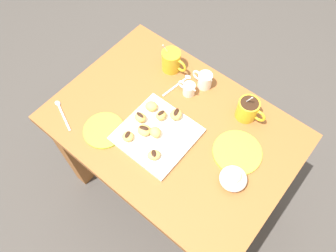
{
  "coord_description": "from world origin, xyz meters",
  "views": [
    {
      "loc": [
        0.4,
        -0.52,
        1.86
      ],
      "look_at": [
        -0.01,
        -0.02,
        0.72
      ],
      "focal_mm": 35.14,
      "sensor_mm": 36.0,
      "label": 1
    }
  ],
  "objects_px": {
    "saucer_lime_left": "(237,152)",
    "beignet_2": "(154,155)",
    "chocolate_sauce_pitcher": "(189,89)",
    "saucer_lime_right": "(104,130)",
    "dining_table": "(173,142)",
    "coffee_mug_mustard_left": "(172,61)",
    "pastry_plate_square": "(157,134)",
    "coffee_mug_mustard_right": "(248,109)",
    "beignet_5": "(176,115)",
    "beignet_3": "(155,132)",
    "beignet_4": "(140,117)",
    "beignet_1": "(144,130)",
    "cream_pitcher_white": "(205,80)",
    "beignet_6": "(152,106)",
    "beignet_0": "(128,136)",
    "beignet_7": "(161,115)",
    "ice_cream_bowl": "(233,178)"
  },
  "relations": [
    {
      "from": "saucer_lime_left",
      "to": "beignet_2",
      "type": "height_order",
      "value": "beignet_2"
    },
    {
      "from": "chocolate_sauce_pitcher",
      "to": "saucer_lime_right",
      "type": "bearing_deg",
      "value": -112.05
    },
    {
      "from": "dining_table",
      "to": "coffee_mug_mustard_left",
      "type": "xyz_separation_m",
      "value": [
        -0.19,
        0.23,
        0.19
      ]
    },
    {
      "from": "pastry_plate_square",
      "to": "coffee_mug_mustard_right",
      "type": "height_order",
      "value": "coffee_mug_mustard_right"
    },
    {
      "from": "beignet_2",
      "to": "beignet_5",
      "type": "xyz_separation_m",
      "value": [
        -0.05,
        0.19,
        0.0
      ]
    },
    {
      "from": "pastry_plate_square",
      "to": "chocolate_sauce_pitcher",
      "type": "bearing_deg",
      "value": 97.11
    },
    {
      "from": "beignet_3",
      "to": "beignet_5",
      "type": "height_order",
      "value": "beignet_3"
    },
    {
      "from": "coffee_mug_mustard_left",
      "to": "beignet_4",
      "type": "relative_size",
      "value": 2.99
    },
    {
      "from": "coffee_mug_mustard_right",
      "to": "beignet_1",
      "type": "height_order",
      "value": "coffee_mug_mustard_right"
    },
    {
      "from": "beignet_1",
      "to": "beignet_2",
      "type": "xyz_separation_m",
      "value": [
        0.1,
        -0.06,
        -0.0
      ]
    },
    {
      "from": "dining_table",
      "to": "coffee_mug_mustard_left",
      "type": "height_order",
      "value": "coffee_mug_mustard_left"
    },
    {
      "from": "coffee_mug_mustard_left",
      "to": "cream_pitcher_white",
      "type": "relative_size",
      "value": 1.42
    },
    {
      "from": "saucer_lime_left",
      "to": "beignet_6",
      "type": "height_order",
      "value": "beignet_6"
    },
    {
      "from": "coffee_mug_mustard_right",
      "to": "beignet_0",
      "type": "xyz_separation_m",
      "value": [
        -0.29,
        -0.39,
        -0.02
      ]
    },
    {
      "from": "saucer_lime_right",
      "to": "beignet_6",
      "type": "bearing_deg",
      "value": 66.85
    },
    {
      "from": "saucer_lime_left",
      "to": "beignet_7",
      "type": "height_order",
      "value": "beignet_7"
    },
    {
      "from": "ice_cream_bowl",
      "to": "beignet_2",
      "type": "height_order",
      "value": "ice_cream_bowl"
    },
    {
      "from": "coffee_mug_mustard_left",
      "to": "chocolate_sauce_pitcher",
      "type": "height_order",
      "value": "coffee_mug_mustard_left"
    },
    {
      "from": "pastry_plate_square",
      "to": "beignet_0",
      "type": "relative_size",
      "value": 5.95
    },
    {
      "from": "chocolate_sauce_pitcher",
      "to": "beignet_1",
      "type": "distance_m",
      "value": 0.27
    },
    {
      "from": "saucer_lime_right",
      "to": "beignet_5",
      "type": "relative_size",
      "value": 3.15
    },
    {
      "from": "chocolate_sauce_pitcher",
      "to": "beignet_6",
      "type": "bearing_deg",
      "value": -110.71
    },
    {
      "from": "beignet_0",
      "to": "beignet_1",
      "type": "height_order",
      "value": "beignet_1"
    },
    {
      "from": "coffee_mug_mustard_right",
      "to": "beignet_7",
      "type": "relative_size",
      "value": 2.99
    },
    {
      "from": "beignet_2",
      "to": "beignet_5",
      "type": "height_order",
      "value": "beignet_5"
    },
    {
      "from": "chocolate_sauce_pitcher",
      "to": "ice_cream_bowl",
      "type": "bearing_deg",
      "value": -30.17
    },
    {
      "from": "coffee_mug_mustard_left",
      "to": "saucer_lime_left",
      "type": "relative_size",
      "value": 0.78
    },
    {
      "from": "beignet_1",
      "to": "beignet_7",
      "type": "bearing_deg",
      "value": 84.5
    },
    {
      "from": "coffee_mug_mustard_right",
      "to": "beignet_6",
      "type": "relative_size",
      "value": 2.68
    },
    {
      "from": "saucer_lime_right",
      "to": "beignet_1",
      "type": "xyz_separation_m",
      "value": [
        0.13,
        0.09,
        0.03
      ]
    },
    {
      "from": "pastry_plate_square",
      "to": "beignet_5",
      "type": "xyz_separation_m",
      "value": [
        0.01,
        0.11,
        0.03
      ]
    },
    {
      "from": "dining_table",
      "to": "pastry_plate_square",
      "type": "distance_m",
      "value": 0.17
    },
    {
      "from": "beignet_0",
      "to": "pastry_plate_square",
      "type": "bearing_deg",
      "value": 50.02
    },
    {
      "from": "chocolate_sauce_pitcher",
      "to": "beignet_7",
      "type": "distance_m",
      "value": 0.18
    },
    {
      "from": "pastry_plate_square",
      "to": "beignet_7",
      "type": "height_order",
      "value": "beignet_7"
    },
    {
      "from": "pastry_plate_square",
      "to": "saucer_lime_left",
      "type": "distance_m",
      "value": 0.32
    },
    {
      "from": "pastry_plate_square",
      "to": "chocolate_sauce_pitcher",
      "type": "height_order",
      "value": "chocolate_sauce_pitcher"
    },
    {
      "from": "pastry_plate_square",
      "to": "beignet_5",
      "type": "bearing_deg",
      "value": 84.81
    },
    {
      "from": "beignet_1",
      "to": "chocolate_sauce_pitcher",
      "type": "bearing_deg",
      "value": 87.41
    },
    {
      "from": "saucer_lime_right",
      "to": "dining_table",
      "type": "bearing_deg",
      "value": 44.14
    },
    {
      "from": "beignet_2",
      "to": "saucer_lime_left",
      "type": "bearing_deg",
      "value": 43.51
    },
    {
      "from": "saucer_lime_right",
      "to": "beignet_7",
      "type": "relative_size",
      "value": 3.53
    },
    {
      "from": "beignet_1",
      "to": "cream_pitcher_white",
      "type": "bearing_deg",
      "value": 83.44
    },
    {
      "from": "saucer_lime_left",
      "to": "beignet_6",
      "type": "xyz_separation_m",
      "value": [
        -0.38,
        -0.06,
        0.03
      ]
    },
    {
      "from": "beignet_5",
      "to": "cream_pitcher_white",
      "type": "bearing_deg",
      "value": 93.49
    },
    {
      "from": "beignet_1",
      "to": "beignet_4",
      "type": "relative_size",
      "value": 1.1
    },
    {
      "from": "pastry_plate_square",
      "to": "coffee_mug_mustard_right",
      "type": "relative_size",
      "value": 1.99
    },
    {
      "from": "beignet_6",
      "to": "saucer_lime_left",
      "type": "bearing_deg",
      "value": 8.81
    },
    {
      "from": "chocolate_sauce_pitcher",
      "to": "beignet_2",
      "type": "xyz_separation_m",
      "value": [
        0.09,
        -0.33,
        -0.0
      ]
    },
    {
      "from": "coffee_mug_mustard_left",
      "to": "beignet_0",
      "type": "distance_m",
      "value": 0.4
    }
  ]
}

